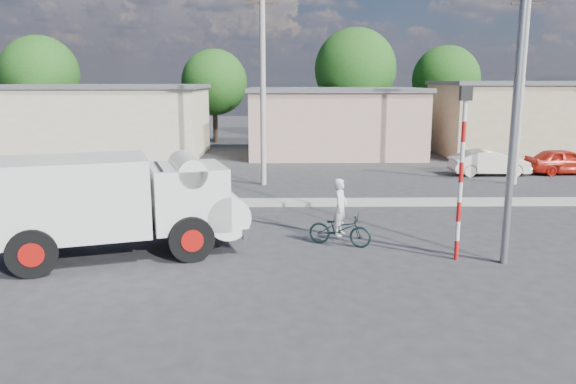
{
  "coord_description": "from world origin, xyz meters",
  "views": [
    {
      "loc": [
        -1.27,
        -12.11,
        4.48
      ],
      "look_at": [
        -1.05,
        3.83,
        1.3
      ],
      "focal_mm": 35.0,
      "sensor_mm": 36.0,
      "label": 1
    }
  ],
  "objects_px": {
    "car_cream": "(489,163)",
    "truck": "(121,201)",
    "traffic_pole": "(462,158)",
    "streetlight": "(512,59)",
    "cyclist": "(340,218)",
    "bicycle": "(340,229)",
    "car_red": "(564,161)"
  },
  "relations": [
    {
      "from": "truck",
      "to": "car_red",
      "type": "height_order",
      "value": "truck"
    },
    {
      "from": "truck",
      "to": "bicycle",
      "type": "relative_size",
      "value": 3.77
    },
    {
      "from": "truck",
      "to": "streetlight",
      "type": "xyz_separation_m",
      "value": [
        9.52,
        -0.82,
        3.53
      ]
    },
    {
      "from": "traffic_pole",
      "to": "car_red",
      "type": "bearing_deg",
      "value": 54.74
    },
    {
      "from": "bicycle",
      "to": "cyclist",
      "type": "xyz_separation_m",
      "value": [
        -0.0,
        0.0,
        0.32
      ]
    },
    {
      "from": "cyclist",
      "to": "car_red",
      "type": "xyz_separation_m",
      "value": [
        12.15,
        11.89,
        -0.16
      ]
    },
    {
      "from": "car_cream",
      "to": "truck",
      "type": "bearing_deg",
      "value": 130.11
    },
    {
      "from": "traffic_pole",
      "to": "streetlight",
      "type": "height_order",
      "value": "streetlight"
    },
    {
      "from": "car_red",
      "to": "traffic_pole",
      "type": "xyz_separation_m",
      "value": [
        -9.32,
        -13.18,
        1.97
      ]
    },
    {
      "from": "traffic_pole",
      "to": "cyclist",
      "type": "bearing_deg",
      "value": 155.49
    },
    {
      "from": "truck",
      "to": "traffic_pole",
      "type": "relative_size",
      "value": 1.53
    },
    {
      "from": "truck",
      "to": "cyclist",
      "type": "height_order",
      "value": "truck"
    },
    {
      "from": "cyclist",
      "to": "traffic_pole",
      "type": "xyz_separation_m",
      "value": [
        2.83,
        -1.29,
        1.81
      ]
    },
    {
      "from": "truck",
      "to": "car_cream",
      "type": "xyz_separation_m",
      "value": [
        14.12,
        12.31,
        -0.83
      ]
    },
    {
      "from": "traffic_pole",
      "to": "bicycle",
      "type": "bearing_deg",
      "value": 155.49
    },
    {
      "from": "car_red",
      "to": "cyclist",
      "type": "bearing_deg",
      "value": 129.9
    },
    {
      "from": "cyclist",
      "to": "traffic_pole",
      "type": "relative_size",
      "value": 0.36
    },
    {
      "from": "cyclist",
      "to": "streetlight",
      "type": "distance_m",
      "value": 5.85
    },
    {
      "from": "truck",
      "to": "car_red",
      "type": "bearing_deg",
      "value": 17.73
    },
    {
      "from": "streetlight",
      "to": "cyclist",
      "type": "bearing_deg",
      "value": 157.12
    },
    {
      "from": "truck",
      "to": "streetlight",
      "type": "bearing_deg",
      "value": -22.49
    },
    {
      "from": "truck",
      "to": "car_red",
      "type": "distance_m",
      "value": 21.93
    },
    {
      "from": "cyclist",
      "to": "car_red",
      "type": "relative_size",
      "value": 0.43
    },
    {
      "from": "car_cream",
      "to": "traffic_pole",
      "type": "height_order",
      "value": "traffic_pole"
    },
    {
      "from": "traffic_pole",
      "to": "streetlight",
      "type": "relative_size",
      "value": 0.48
    },
    {
      "from": "bicycle",
      "to": "car_red",
      "type": "bearing_deg",
      "value": -23.71
    },
    {
      "from": "car_cream",
      "to": "streetlight",
      "type": "height_order",
      "value": "streetlight"
    },
    {
      "from": "car_cream",
      "to": "bicycle",
      "type": "bearing_deg",
      "value": 143.07
    },
    {
      "from": "bicycle",
      "to": "cyclist",
      "type": "bearing_deg",
      "value": 111.92
    },
    {
      "from": "truck",
      "to": "cyclist",
      "type": "bearing_deg",
      "value": -9.93
    },
    {
      "from": "car_red",
      "to": "streetlight",
      "type": "height_order",
      "value": "streetlight"
    },
    {
      "from": "bicycle",
      "to": "streetlight",
      "type": "height_order",
      "value": "streetlight"
    }
  ]
}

